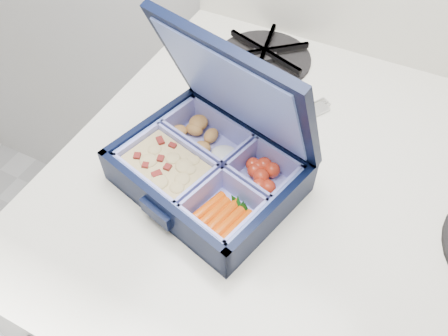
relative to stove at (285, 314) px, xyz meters
The scene contains 4 objects.
stove is the anchor object (origin of this frame).
bento_box 0.53m from the stove, 145.54° to the right, with size 0.20×0.16×0.05m, color black, non-canonical shape.
burner_grate_rear 0.55m from the stove, 132.74° to the left, with size 0.15×0.15×0.02m, color black.
fork 0.50m from the stove, 158.34° to the left, with size 0.02×0.17×0.01m, color #B7B7B7, non-canonical shape.
Camera 1 is at (-0.01, 1.28, 1.41)m, focal length 35.00 mm.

